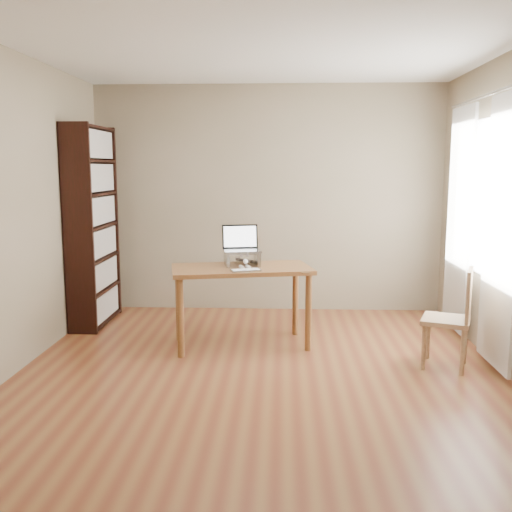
# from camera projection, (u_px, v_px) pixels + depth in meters

# --- Properties ---
(room) EXTENTS (4.04, 4.54, 2.64)m
(room) POSITION_uv_depth(u_px,v_px,m) (264.00, 215.00, 4.38)
(room) COLOR brown
(room) RESTS_ON ground
(bookshelf) EXTENTS (0.30, 0.90, 2.10)m
(bookshelf) POSITION_uv_depth(u_px,v_px,m) (93.00, 226.00, 6.03)
(bookshelf) COLOR black
(bookshelf) RESTS_ON ground
(curtains) EXTENTS (0.03, 1.90, 2.25)m
(curtains) POSITION_uv_depth(u_px,v_px,m) (478.00, 223.00, 5.10)
(curtains) COLOR white
(curtains) RESTS_ON ground
(desk) EXTENTS (1.38, 0.89, 0.75)m
(desk) POSITION_uv_depth(u_px,v_px,m) (241.00, 279.00, 5.30)
(desk) COLOR brown
(desk) RESTS_ON ground
(laptop_stand) EXTENTS (0.32, 0.25, 0.13)m
(laptop_stand) POSITION_uv_depth(u_px,v_px,m) (242.00, 257.00, 5.35)
(laptop_stand) COLOR #BCBEC0
(laptop_stand) RESTS_ON desk
(laptop) EXTENTS (0.38, 0.35, 0.24)m
(laptop) POSITION_uv_depth(u_px,v_px,m) (242.00, 244.00, 5.40)
(laptop) COLOR #BCBEC0
(laptop) RESTS_ON laptop_stand
(keyboard) EXTENTS (0.29, 0.20, 0.02)m
(keyboard) POSITION_uv_depth(u_px,v_px,m) (246.00, 270.00, 5.07)
(keyboard) COLOR #BCBEC0
(keyboard) RESTS_ON desk
(coaster) EXTENTS (0.09, 0.09, 0.01)m
(coaster) POSITION_uv_depth(u_px,v_px,m) (306.00, 273.00, 4.99)
(coaster) COLOR brown
(coaster) RESTS_ON desk
(cat) EXTENTS (0.24, 0.48, 0.15)m
(cat) POSITION_uv_depth(u_px,v_px,m) (241.00, 258.00, 5.39)
(cat) COLOR #443A35
(cat) RESTS_ON desk
(chair) EXTENTS (0.49, 0.48, 0.85)m
(chair) POSITION_uv_depth(u_px,v_px,m) (454.00, 314.00, 4.74)
(chair) COLOR tan
(chair) RESTS_ON ground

